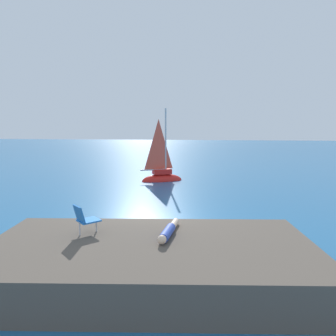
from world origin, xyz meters
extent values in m
plane|color=#236093|center=(0.00, 0.00, 0.00)|extent=(160.00, 160.00, 0.00)
cube|color=brown|center=(0.64, -3.69, 0.47)|extent=(8.38, 4.84, 0.95)
cube|color=#4C4A39|center=(0.68, -1.65, 0.00)|extent=(1.80, 1.61, 1.06)
cube|color=#4E5138|center=(1.36, -1.16, 0.00)|extent=(1.47, 1.25, 1.02)
ellipsoid|color=red|center=(-1.22, 10.19, 0.00)|extent=(3.05, 2.13, 1.00)
cube|color=red|center=(-1.22, 10.19, 0.66)|extent=(1.45, 1.17, 0.33)
cylinder|color=#B7B7BC|center=(-0.98, 10.31, 2.77)|extent=(0.11, 0.11, 4.53)
cylinder|color=#B2B2B7|center=(-1.80, 9.92, 0.82)|extent=(1.68, 0.85, 0.09)
pyramid|color=#DB4C38|center=(-1.44, 10.09, 2.58)|extent=(1.34, 0.66, 3.45)
cylinder|color=#334CB2|center=(1.00, -3.25, 1.07)|extent=(0.33, 0.92, 0.24)
cylinder|color=beige|center=(1.07, -2.50, 1.04)|extent=(0.25, 0.71, 0.18)
sphere|color=beige|center=(0.95, -3.79, 1.09)|extent=(0.22, 0.22, 0.22)
cube|color=blue|center=(-1.10, -3.22, 1.30)|extent=(0.71, 0.71, 0.04)
cube|color=blue|center=(-1.28, -3.41, 1.52)|extent=(0.45, 0.44, 0.45)
cylinder|color=silver|center=(-0.96, -3.07, 1.12)|extent=(0.04, 0.04, 0.35)
cylinder|color=silver|center=(-1.28, -3.41, 1.12)|extent=(0.04, 0.04, 0.35)
camera|label=1|loc=(2.03, -10.69, 3.75)|focal=32.65mm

